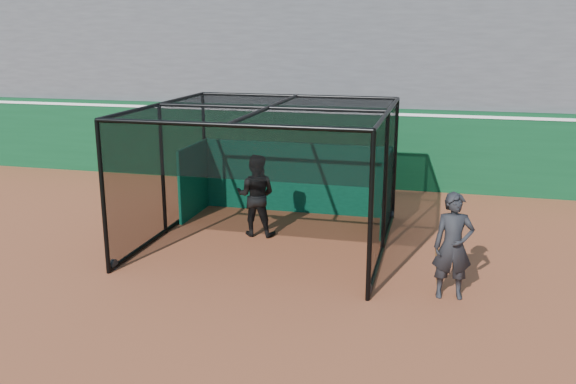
# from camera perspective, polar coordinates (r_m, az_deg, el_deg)

# --- Properties ---
(ground) EXTENTS (120.00, 120.00, 0.00)m
(ground) POSITION_cam_1_polar(r_m,az_deg,el_deg) (11.81, -2.45, -8.99)
(ground) COLOR brown
(ground) RESTS_ON ground
(outfield_wall) EXTENTS (50.00, 0.50, 2.50)m
(outfield_wall) POSITION_cam_1_polar(r_m,az_deg,el_deg) (19.42, 4.73, 4.40)
(outfield_wall) COLOR #0B3D1E
(outfield_wall) RESTS_ON ground
(grandstand) EXTENTS (50.00, 7.85, 8.95)m
(grandstand) POSITION_cam_1_polar(r_m,az_deg,el_deg) (22.84, 6.54, 13.94)
(grandstand) COLOR #4C4C4F
(grandstand) RESTS_ON ground
(batting_cage) EXTENTS (5.36, 5.43, 3.13)m
(batting_cage) POSITION_cam_1_polar(r_m,az_deg,el_deg) (13.90, -1.80, 1.46)
(batting_cage) COLOR black
(batting_cage) RESTS_ON ground
(batter) EXTENTS (0.99, 0.79, 1.97)m
(batter) POSITION_cam_1_polar(r_m,az_deg,el_deg) (14.53, -3.02, -0.31)
(batter) COLOR black
(batter) RESTS_ON ground
(on_deck_player) EXTENTS (0.79, 0.58, 1.99)m
(on_deck_player) POSITION_cam_1_polar(r_m,az_deg,el_deg) (11.47, 15.18, -4.92)
(on_deck_player) COLOR black
(on_deck_player) RESTS_ON ground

